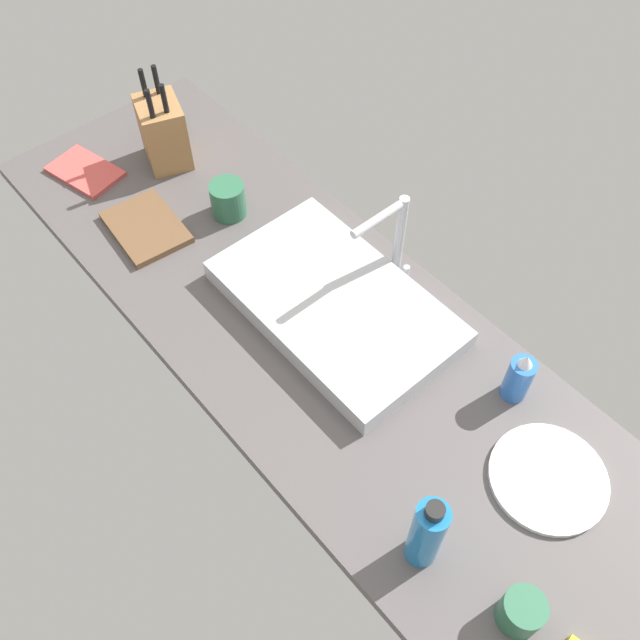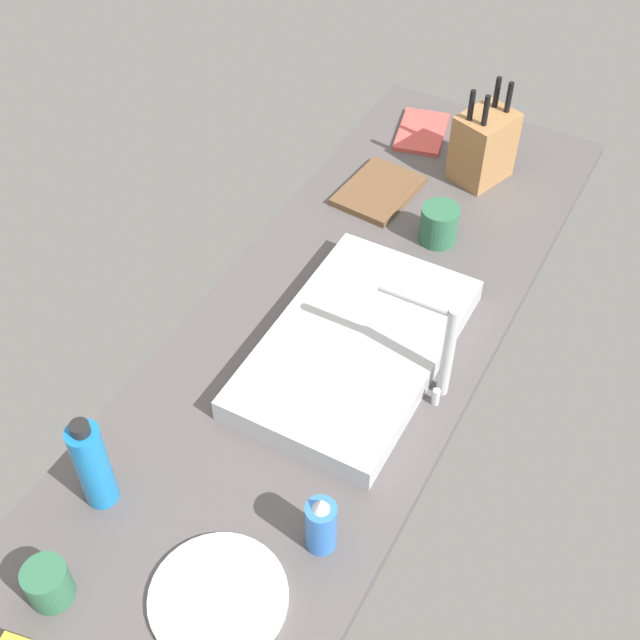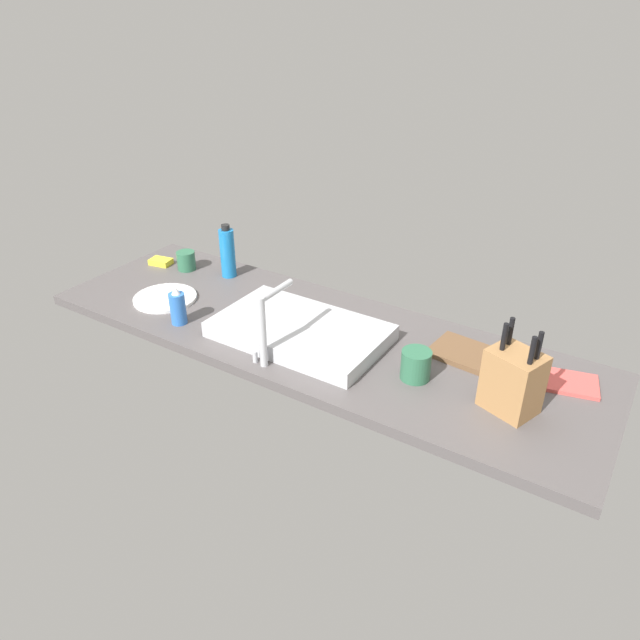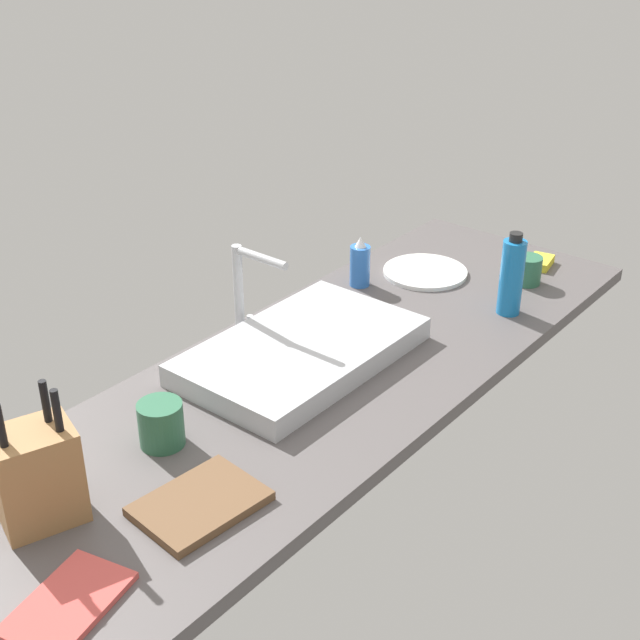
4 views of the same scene
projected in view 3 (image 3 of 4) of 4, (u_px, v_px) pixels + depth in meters
countertop_slab at (313, 335)px, 203.06cm from camera, size 197.64×63.33×3.50cm
sink_basin at (300, 331)px, 196.79cm from camera, size 56.70×34.23×5.39cm
faucet at (266, 321)px, 178.23cm from camera, size 5.50×16.50×23.83cm
knife_block at (513, 381)px, 160.19cm from camera, size 16.98×15.10×26.19cm
cutting_board at (467, 354)px, 187.81cm from camera, size 23.53×18.12×1.80cm
soap_bottle at (178, 307)px, 204.16cm from camera, size 5.56×5.56×14.18cm
water_bottle at (228, 252)px, 236.41cm from camera, size 6.05×6.05×22.02cm
dinner_plate at (165, 298)px, 222.51cm from camera, size 23.65×23.65×1.20cm
dish_towel at (563, 382)px, 174.93cm from camera, size 22.20×16.72×1.20cm
coffee_mug at (416, 365)px, 175.51cm from camera, size 9.09×9.09×9.32cm
ceramic_cup at (186, 261)px, 245.13cm from camera, size 7.64×7.64×7.82cm
dish_sponge at (161, 262)px, 250.92cm from camera, size 9.98×7.60×2.40cm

